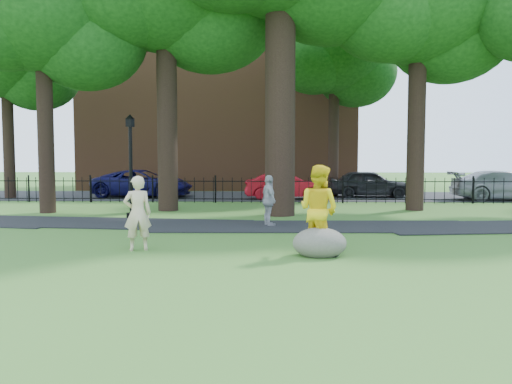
{
  "coord_description": "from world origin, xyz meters",
  "views": [
    {
      "loc": [
        -0.17,
        -11.43,
        2.15
      ],
      "look_at": [
        -0.69,
        2.0,
        1.21
      ],
      "focal_mm": 35.0,
      "sensor_mm": 36.0,
      "label": 1
    }
  ],
  "objects_px": {
    "boulder": "(320,240)",
    "red_sedan": "(286,186)",
    "man": "(319,210)",
    "woman": "(138,213)",
    "lamppost": "(131,168)"
  },
  "relations": [
    {
      "from": "boulder",
      "to": "red_sedan",
      "type": "xyz_separation_m",
      "value": [
        -0.44,
        14.63,
        0.34
      ]
    },
    {
      "from": "man",
      "to": "red_sedan",
      "type": "xyz_separation_m",
      "value": [
        -0.43,
        14.39,
        -0.31
      ]
    },
    {
      "from": "woman",
      "to": "boulder",
      "type": "xyz_separation_m",
      "value": [
        4.14,
        -0.52,
        -0.52
      ]
    },
    {
      "from": "boulder",
      "to": "red_sedan",
      "type": "bearing_deg",
      "value": 91.71
    },
    {
      "from": "woman",
      "to": "man",
      "type": "height_order",
      "value": "man"
    },
    {
      "from": "red_sedan",
      "to": "woman",
      "type": "bearing_deg",
      "value": 163.46
    },
    {
      "from": "woman",
      "to": "lamppost",
      "type": "bearing_deg",
      "value": -92.37
    },
    {
      "from": "lamppost",
      "to": "red_sedan",
      "type": "bearing_deg",
      "value": 70.67
    },
    {
      "from": "woman",
      "to": "red_sedan",
      "type": "bearing_deg",
      "value": -124.62
    },
    {
      "from": "woman",
      "to": "red_sedan",
      "type": "xyz_separation_m",
      "value": [
        3.7,
        14.11,
        -0.18
      ]
    },
    {
      "from": "woman",
      "to": "man",
      "type": "distance_m",
      "value": 4.15
    },
    {
      "from": "woman",
      "to": "lamppost",
      "type": "relative_size",
      "value": 0.48
    },
    {
      "from": "man",
      "to": "red_sedan",
      "type": "distance_m",
      "value": 14.4
    },
    {
      "from": "man",
      "to": "red_sedan",
      "type": "relative_size",
      "value": 0.48
    },
    {
      "from": "red_sedan",
      "to": "man",
      "type": "bearing_deg",
      "value": 179.89
    }
  ]
}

